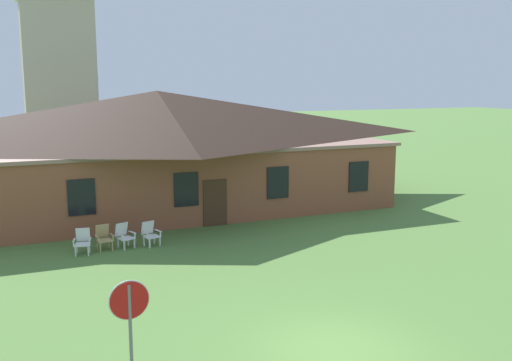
# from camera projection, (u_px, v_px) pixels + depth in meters

# --- Properties ---
(ground_plane) EXTENTS (200.00, 200.00, 0.00)m
(ground_plane) POSITION_uv_depth(u_px,v_px,m) (335.00, 351.00, 14.00)
(ground_plane) COLOR #517A38
(brick_building) EXTENTS (22.99, 10.40, 5.96)m
(brick_building) POSITION_uv_depth(u_px,v_px,m) (158.00, 148.00, 29.63)
(brick_building) COLOR brown
(brick_building) RESTS_ON ground
(dome_tower) EXTENTS (5.18, 5.18, 18.17)m
(dome_tower) POSITION_uv_depth(u_px,v_px,m) (58.00, 55.00, 41.29)
(dome_tower) COLOR #BCB29E
(dome_tower) RESTS_ON ground
(stop_sign) EXTENTS (0.81, 0.07, 2.64)m
(stop_sign) POSITION_uv_depth(u_px,v_px,m) (130.00, 317.00, 11.30)
(stop_sign) COLOR slate
(stop_sign) RESTS_ON ground
(lawn_chair_by_porch) EXTENTS (0.73, 0.77, 0.96)m
(lawn_chair_by_porch) POSITION_uv_depth(u_px,v_px,m) (83.00, 241.00, 21.80)
(lawn_chair_by_porch) COLOR white
(lawn_chair_by_porch) RESTS_ON ground
(lawn_chair_near_door) EXTENTS (0.69, 0.73, 0.96)m
(lawn_chair_near_door) POSITION_uv_depth(u_px,v_px,m) (104.00, 237.00, 22.35)
(lawn_chair_near_door) COLOR tan
(lawn_chair_near_door) RESTS_ON ground
(lawn_chair_left_end) EXTENTS (0.79, 0.83, 0.96)m
(lawn_chair_left_end) POSITION_uv_depth(u_px,v_px,m) (124.00, 235.00, 22.61)
(lawn_chair_left_end) COLOR white
(lawn_chair_left_end) RESTS_ON ground
(lawn_chair_middle) EXTENTS (0.75, 0.80, 0.96)m
(lawn_chair_middle) POSITION_uv_depth(u_px,v_px,m) (150.00, 233.00, 22.88)
(lawn_chair_middle) COLOR white
(lawn_chair_middle) RESTS_ON ground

